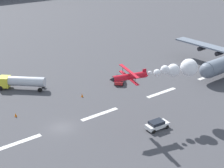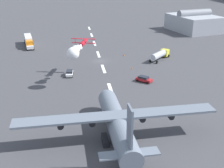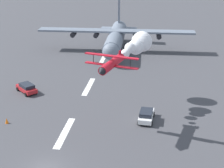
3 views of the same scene
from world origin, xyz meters
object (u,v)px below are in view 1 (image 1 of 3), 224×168
stunt_biplane_red (177,69)px  followme_car_yellow (157,125)px  fuel_tanker_truck (21,82)px  traffic_cone_near (16,115)px  traffic_cone_far (82,95)px  airport_staff_sedan (119,80)px

stunt_biplane_red → followme_car_yellow: 10.35m
fuel_tanker_truck → traffic_cone_near: bearing=-118.7°
followme_car_yellow → traffic_cone_near: (-17.56, 18.80, -0.44)m
stunt_biplane_red → followme_car_yellow: bearing=-162.6°
stunt_biplane_red → traffic_cone_far: bearing=119.4°
airport_staff_sedan → traffic_cone_far: 10.81m
stunt_biplane_red → traffic_cone_near: (-23.70, 16.88, -8.54)m
stunt_biplane_red → airport_staff_sedan: size_ratio=3.73×
followme_car_yellow → stunt_biplane_red: bearing=17.4°
fuel_tanker_truck → traffic_cone_near: size_ratio=11.97×
traffic_cone_near → traffic_cone_far: 14.30m
airport_staff_sedan → traffic_cone_far: airport_staff_sedan is taller
airport_staff_sedan → stunt_biplane_red: bearing=-94.3°
stunt_biplane_red → airport_staff_sedan: stunt_biplane_red is taller
traffic_cone_near → airport_staff_sedan: bearing=2.3°
followme_car_yellow → airport_staff_sedan: bearing=69.3°
followme_car_yellow → traffic_cone_far: 18.93m
fuel_tanker_truck → followme_car_yellow: size_ratio=2.10×
traffic_cone_near → traffic_cone_far: size_ratio=1.00×
fuel_tanker_truck → traffic_cone_far: size_ratio=11.97×
followme_car_yellow → traffic_cone_far: bearing=99.9°
stunt_biplane_red → traffic_cone_near: bearing=144.5°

